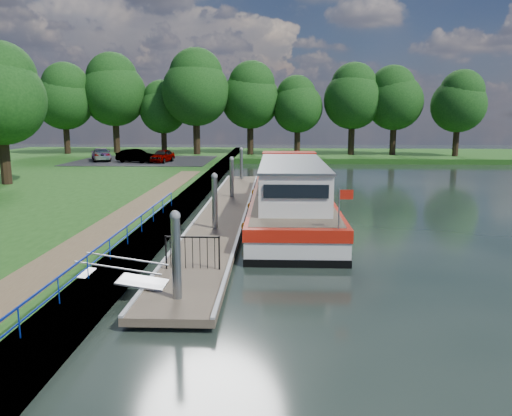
{
  "coord_description": "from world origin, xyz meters",
  "views": [
    {
      "loc": [
        2.76,
        -13.92,
        5.55
      ],
      "look_at": [
        1.91,
        8.2,
        1.4
      ],
      "focal_mm": 35.0,
      "sensor_mm": 36.0,
      "label": 1
    }
  ],
  "objects_px": {
    "barge": "(290,194)",
    "car_c": "(101,154)",
    "pontoon": "(225,213)",
    "car_a": "(162,156)",
    "car_b": "(136,156)"
  },
  "relations": [
    {
      "from": "barge",
      "to": "car_c",
      "type": "bearing_deg",
      "value": 129.23
    },
    {
      "from": "car_a",
      "to": "car_c",
      "type": "height_order",
      "value": "car_c"
    },
    {
      "from": "pontoon",
      "to": "car_b",
      "type": "relative_size",
      "value": 7.47
    },
    {
      "from": "car_a",
      "to": "car_c",
      "type": "relative_size",
      "value": 0.83
    },
    {
      "from": "car_a",
      "to": "pontoon",
      "type": "bearing_deg",
      "value": -59.7
    },
    {
      "from": "pontoon",
      "to": "car_a",
      "type": "xyz_separation_m",
      "value": [
        -8.65,
        22.98,
        1.3
      ]
    },
    {
      "from": "car_b",
      "to": "car_c",
      "type": "xyz_separation_m",
      "value": [
        -4.17,
        1.85,
        -0.0
      ]
    },
    {
      "from": "car_b",
      "to": "car_c",
      "type": "relative_size",
      "value": 0.89
    },
    {
      "from": "car_c",
      "to": "pontoon",
      "type": "bearing_deg",
      "value": 100.09
    },
    {
      "from": "barge",
      "to": "car_c",
      "type": "height_order",
      "value": "barge"
    },
    {
      "from": "pontoon",
      "to": "barge",
      "type": "distance_m",
      "value": 3.88
    },
    {
      "from": "pontoon",
      "to": "car_c",
      "type": "distance_m",
      "value": 28.84
    },
    {
      "from": "car_b",
      "to": "car_c",
      "type": "distance_m",
      "value": 4.56
    },
    {
      "from": "pontoon",
      "to": "barge",
      "type": "bearing_deg",
      "value": 17.83
    },
    {
      "from": "car_a",
      "to": "car_c",
      "type": "bearing_deg",
      "value": 177.93
    }
  ]
}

